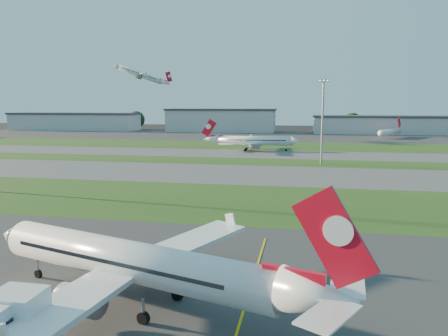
% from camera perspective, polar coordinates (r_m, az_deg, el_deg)
% --- Properties ---
extents(grass_strip_a, '(300.00, 34.00, 0.01)m').
position_cam_1_polar(grass_strip_a, '(83.04, 3.38, -4.49)').
color(grass_strip_a, '#294918').
rests_on(grass_strip_a, ground).
extents(taxiway_a, '(300.00, 32.00, 0.01)m').
position_cam_1_polar(taxiway_a, '(115.27, 5.45, -0.87)').
color(taxiway_a, '#515154').
rests_on(taxiway_a, ground).
extents(grass_strip_b, '(300.00, 18.00, 0.01)m').
position_cam_1_polar(grass_strip_b, '(139.92, 6.38, 0.75)').
color(grass_strip_b, '#294918').
rests_on(grass_strip_b, ground).
extents(taxiway_b, '(300.00, 26.00, 0.01)m').
position_cam_1_polar(taxiway_b, '(161.70, 6.96, 1.77)').
color(taxiway_b, '#515154').
rests_on(taxiway_b, ground).
extents(grass_strip_c, '(300.00, 40.00, 0.01)m').
position_cam_1_polar(grass_strip_c, '(194.47, 7.59, 2.87)').
color(grass_strip_c, '#294918').
rests_on(grass_strip_c, ground).
extents(apron_far, '(400.00, 80.00, 0.01)m').
position_cam_1_polar(apron_far, '(254.20, 8.32, 4.14)').
color(apron_far, '#333335').
rests_on(apron_far, ground).
extents(airliner_parked, '(35.51, 29.92, 11.43)m').
position_cam_1_polar(airliner_parked, '(41.86, -11.77, -12.04)').
color(airliner_parked, white).
rests_on(airliner_parked, ground).
extents(airliner_taxiing, '(35.72, 30.28, 11.14)m').
position_cam_1_polar(airliner_taxiing, '(173.10, 3.88, 3.55)').
color(airliner_taxiing, white).
rests_on(airliner_taxiing, ground).
extents(airliner_departing, '(27.69, 23.60, 9.27)m').
position_cam_1_polar(airliner_departing, '(248.62, -10.83, 11.87)').
color(airliner_departing, white).
extents(mini_jet_near, '(16.26, 25.39, 9.48)m').
position_cam_1_polar(mini_jet_near, '(254.76, 20.87, 4.43)').
color(mini_jet_near, white).
rests_on(mini_jet_near, ground).
extents(light_mast_centre, '(3.20, 0.70, 25.80)m').
position_cam_1_polar(light_mast_centre, '(136.46, 12.76, 6.65)').
color(light_mast_centre, gray).
rests_on(light_mast_centre, ground).
extents(hangar_far_west, '(91.80, 23.00, 12.20)m').
position_cam_1_polar(hangar_far_west, '(325.65, -18.95, 5.78)').
color(hangar_far_west, '#A9ACB1').
rests_on(hangar_far_west, ground).
extents(hangar_west, '(71.40, 23.00, 15.20)m').
position_cam_1_polar(hangar_west, '(288.83, -0.40, 6.25)').
color(hangar_west, '#A9ACB1').
rests_on(hangar_west, ground).
extents(hangar_east, '(81.60, 23.00, 11.20)m').
position_cam_1_polar(hangar_east, '(287.15, 19.68, 5.35)').
color(hangar_east, '#A9ACB1').
rests_on(hangar_east, ground).
extents(tree_far_west, '(11.00, 11.00, 12.00)m').
position_cam_1_polar(tree_far_west, '(357.74, -23.54, 5.79)').
color(tree_far_west, black).
rests_on(tree_far_west, ground).
extents(tree_west, '(12.10, 12.10, 13.20)m').
position_cam_1_polar(tree_west, '(321.78, -11.38, 6.22)').
color(tree_west, black).
rests_on(tree_west, ground).
extents(tree_mid_west, '(9.90, 9.90, 10.80)m').
position_cam_1_polar(tree_mid_west, '(296.13, 4.79, 5.93)').
color(tree_mid_west, black).
rests_on(tree_mid_west, ground).
extents(tree_mid_east, '(11.55, 11.55, 12.60)m').
position_cam_1_polar(tree_mid_east, '(299.06, 16.42, 5.83)').
color(tree_mid_east, black).
rests_on(tree_mid_east, ground).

